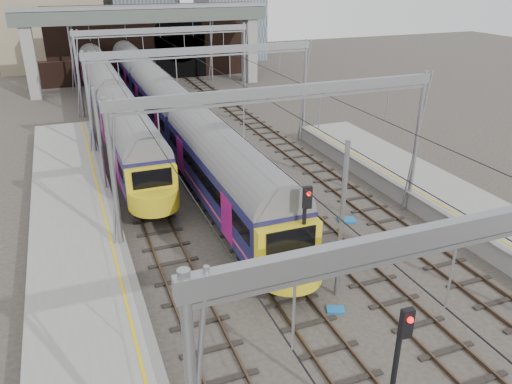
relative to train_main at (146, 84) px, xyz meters
name	(u,v)px	position (x,y,z in m)	size (l,w,h in m)	color
ground	(361,322)	(2.00, -36.51, -2.58)	(160.00, 160.00, 0.00)	#38332D
platform_left	(88,334)	(-8.18, -34.01, -2.02)	(4.32, 55.00, 1.12)	gray
tracks	(237,184)	(2.00, -21.51, -2.55)	(14.40, 80.00, 0.22)	#4C3828
overhead_line	(206,66)	(2.00, -15.03, 3.99)	(16.80, 80.00, 8.00)	gray
retaining_wall	(150,44)	(3.40, 15.42, 1.76)	(28.00, 2.75, 9.00)	black
overbridge	(145,24)	(2.00, 9.49, 4.69)	(28.00, 3.00, 9.25)	gray
train_main	(146,84)	(0.00, 0.00, 0.00)	(2.94, 68.03, 5.02)	black
train_second	(105,89)	(-4.00, -0.65, -0.07)	(2.84, 49.19, 4.87)	black
signal_near_left	(398,361)	(-0.27, -41.49, 0.50)	(0.35, 0.47, 4.87)	black
signal_near_centre	(305,229)	(0.62, -33.95, 0.63)	(0.39, 0.48, 5.12)	black
equip_cover_a	(336,310)	(1.42, -35.49, -2.53)	(0.72, 0.51, 0.09)	#1763AD
equip_cover_b	(284,282)	(0.24, -32.95, -2.52)	(0.91, 0.65, 0.11)	#1763AD
equip_cover_c	(347,220)	(5.99, -28.66, -2.52)	(0.94, 0.66, 0.11)	#1763AD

